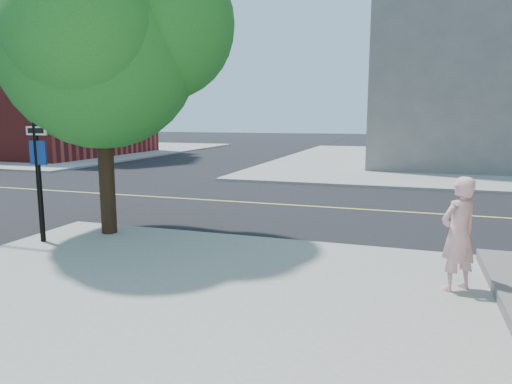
% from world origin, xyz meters
% --- Properties ---
extents(ground, '(140.00, 140.00, 0.00)m').
position_xyz_m(ground, '(0.00, 0.00, 0.00)').
color(ground, black).
rests_on(ground, ground).
extents(road_ew, '(140.00, 9.00, 0.01)m').
position_xyz_m(road_ew, '(0.00, 4.50, 0.01)').
color(road_ew, black).
rests_on(road_ew, ground).
extents(sidewalk_nw, '(26.00, 25.00, 0.12)m').
position_xyz_m(sidewalk_nw, '(-23.00, 21.50, 0.06)').
color(sidewalk_nw, gray).
rests_on(sidewalk_nw, ground).
extents(church, '(15.20, 12.00, 14.40)m').
position_xyz_m(church, '(-20.00, 18.00, 7.18)').
color(church, maroon).
rests_on(church, sidewalk_nw).
extents(man_on_phone, '(0.77, 0.75, 1.79)m').
position_xyz_m(man_on_phone, '(7.87, -2.13, 1.01)').
color(man_on_phone, '#DBA4A9').
rests_on(man_on_phone, sidewalk_se).
extents(street_tree, '(5.39, 4.90, 7.16)m').
position_xyz_m(street_tree, '(0.62, -0.73, 4.74)').
color(street_tree, black).
rests_on(street_tree, sidewalk_se).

